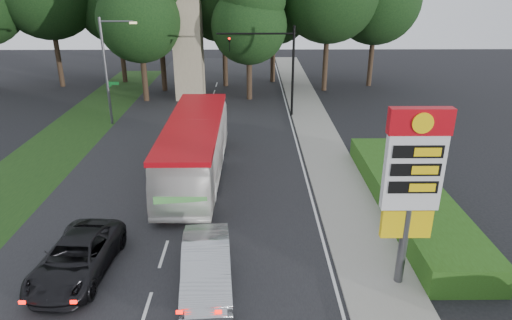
{
  "coord_description": "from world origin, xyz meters",
  "views": [
    {
      "loc": [
        3.69,
        -12.16,
        10.83
      ],
      "look_at": [
        3.91,
        8.99,
        2.2
      ],
      "focal_mm": 32.0,
      "sensor_mm": 36.0,
      "label": 1
    }
  ],
  "objects_px": {
    "gas_station_pylon": "(413,176)",
    "streetlight_signs": "(108,67)",
    "monument": "(188,43)",
    "sedan_silver": "(206,266)",
    "transit_bus": "(195,149)",
    "suv_charcoal": "(77,257)",
    "traffic_signal_mast": "(277,59)"
  },
  "relations": [
    {
      "from": "streetlight_signs",
      "to": "suv_charcoal",
      "type": "bearing_deg",
      "value": -78.49
    },
    {
      "from": "traffic_signal_mast",
      "to": "sedan_silver",
      "type": "xyz_separation_m",
      "value": [
        -3.68,
        -22.02,
        -3.84
      ]
    },
    {
      "from": "monument",
      "to": "suv_charcoal",
      "type": "relative_size",
      "value": 1.92
    },
    {
      "from": "gas_station_pylon",
      "to": "transit_bus",
      "type": "relative_size",
      "value": 0.57
    },
    {
      "from": "sedan_silver",
      "to": "suv_charcoal",
      "type": "relative_size",
      "value": 0.97
    },
    {
      "from": "sedan_silver",
      "to": "traffic_signal_mast",
      "type": "bearing_deg",
      "value": 75.56
    },
    {
      "from": "transit_bus",
      "to": "suv_charcoal",
      "type": "xyz_separation_m",
      "value": [
        -3.56,
        -9.19,
        -0.95
      ]
    },
    {
      "from": "gas_station_pylon",
      "to": "streetlight_signs",
      "type": "xyz_separation_m",
      "value": [
        -16.19,
        20.01,
        -0.01
      ]
    },
    {
      "from": "transit_bus",
      "to": "streetlight_signs",
      "type": "bearing_deg",
      "value": 127.38
    },
    {
      "from": "suv_charcoal",
      "to": "transit_bus",
      "type": "bearing_deg",
      "value": 72.59
    },
    {
      "from": "gas_station_pylon",
      "to": "monument",
      "type": "xyz_separation_m",
      "value": [
        -11.2,
        28.01,
        0.66
      ]
    },
    {
      "from": "gas_station_pylon",
      "to": "monument",
      "type": "relative_size",
      "value": 0.68
    },
    {
      "from": "suv_charcoal",
      "to": "streetlight_signs",
      "type": "bearing_deg",
      "value": 105.28
    },
    {
      "from": "traffic_signal_mast",
      "to": "transit_bus",
      "type": "distance_m",
      "value": 13.48
    },
    {
      "from": "streetlight_signs",
      "to": "transit_bus",
      "type": "distance_m",
      "value": 12.86
    },
    {
      "from": "gas_station_pylon",
      "to": "sedan_silver",
      "type": "height_order",
      "value": "gas_station_pylon"
    },
    {
      "from": "traffic_signal_mast",
      "to": "sedan_silver",
      "type": "distance_m",
      "value": 22.65
    },
    {
      "from": "streetlight_signs",
      "to": "transit_bus",
      "type": "height_order",
      "value": "streetlight_signs"
    },
    {
      "from": "sedan_silver",
      "to": "suv_charcoal",
      "type": "distance_m",
      "value": 5.12
    },
    {
      "from": "gas_station_pylon",
      "to": "monument",
      "type": "height_order",
      "value": "monument"
    },
    {
      "from": "gas_station_pylon",
      "to": "streetlight_signs",
      "type": "distance_m",
      "value": 25.74
    },
    {
      "from": "gas_station_pylon",
      "to": "streetlight_signs",
      "type": "bearing_deg",
      "value": 128.96
    },
    {
      "from": "transit_bus",
      "to": "gas_station_pylon",
      "type": "bearing_deg",
      "value": -47.99
    },
    {
      "from": "streetlight_signs",
      "to": "gas_station_pylon",
      "type": "bearing_deg",
      "value": -51.04
    },
    {
      "from": "traffic_signal_mast",
      "to": "transit_bus",
      "type": "bearing_deg",
      "value": -113.22
    },
    {
      "from": "streetlight_signs",
      "to": "sedan_silver",
      "type": "distance_m",
      "value": 22.25
    },
    {
      "from": "suv_charcoal",
      "to": "monument",
      "type": "bearing_deg",
      "value": 91.54
    },
    {
      "from": "transit_bus",
      "to": "sedan_silver",
      "type": "distance_m",
      "value": 10.09
    },
    {
      "from": "gas_station_pylon",
      "to": "transit_bus",
      "type": "height_order",
      "value": "gas_station_pylon"
    },
    {
      "from": "streetlight_signs",
      "to": "suv_charcoal",
      "type": "distance_m",
      "value": 20.02
    },
    {
      "from": "monument",
      "to": "sedan_silver",
      "type": "relative_size",
      "value": 1.99
    },
    {
      "from": "streetlight_signs",
      "to": "sedan_silver",
      "type": "relative_size",
      "value": 1.58
    }
  ]
}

